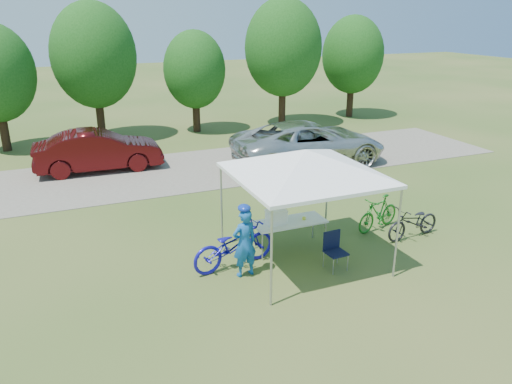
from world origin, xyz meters
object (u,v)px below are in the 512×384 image
(bike_blue, at_px, (234,245))
(sedan, at_px, (99,150))
(minivan, at_px, (309,143))
(cyclist, at_px, (245,243))
(cooler, at_px, (276,217))
(bike_dark, at_px, (414,222))
(folding_table, at_px, (289,223))
(folding_chair, at_px, (334,247))
(bike_green, at_px, (378,213))

(bike_blue, height_order, sedan, sedan)
(minivan, xyz_separation_m, sedan, (-7.56, 2.27, -0.08))
(cyclist, height_order, bike_blue, cyclist)
(cooler, height_order, bike_blue, same)
(cooler, relative_size, bike_blue, 0.23)
(sedan, bearing_deg, cyclist, -165.41)
(minivan, height_order, sedan, minivan)
(bike_dark, bearing_deg, bike_blue, -100.54)
(folding_table, relative_size, cooler, 3.72)
(cooler, bearing_deg, folding_table, 0.00)
(bike_blue, relative_size, minivan, 0.35)
(folding_table, height_order, cyclist, cyclist)
(cyclist, distance_m, bike_dark, 4.79)
(cyclist, bearing_deg, sedan, -85.65)
(folding_chair, height_order, minivan, minivan)
(folding_table, xyz_separation_m, folding_chair, (0.53, -1.25, -0.19))
(folding_table, distance_m, bike_green, 2.77)
(minivan, bearing_deg, cooler, 147.63)
(folding_chair, bearing_deg, bike_dark, 8.21)
(sedan, bearing_deg, bike_blue, -165.25)
(folding_table, distance_m, sedan, 9.30)
(folding_chair, distance_m, cyclist, 2.09)
(bike_green, distance_m, sedan, 10.57)
(bike_blue, bearing_deg, cyclist, 178.78)
(folding_chair, distance_m, bike_green, 2.63)
(bike_blue, bearing_deg, sedan, 2.14)
(bike_green, bearing_deg, folding_chair, -74.17)
(folding_chair, distance_m, bike_dark, 2.81)
(bike_dark, height_order, sedan, sedan)
(folding_table, xyz_separation_m, cooler, (-0.35, -0.00, 0.22))
(cyclist, distance_m, minivan, 8.96)
(bike_dark, relative_size, minivan, 0.28)
(folding_table, relative_size, folding_chair, 2.08)
(folding_chair, xyz_separation_m, cooler, (-0.88, 1.25, 0.41))
(folding_table, bearing_deg, bike_blue, -167.90)
(bike_dark, bearing_deg, folding_table, -108.17)
(cooler, xyz_separation_m, minivan, (4.30, 6.30, -0.08))
(cooler, distance_m, sedan, 9.17)
(cooler, height_order, cyclist, cyclist)
(bike_blue, distance_m, bike_green, 4.36)
(folding_chair, bearing_deg, bike_green, 28.29)
(folding_table, distance_m, cyclist, 1.71)
(cooler, distance_m, bike_green, 3.14)
(folding_table, bearing_deg, cyclist, -151.53)
(folding_chair, height_order, cyclist, cyclist)
(cyclist, bearing_deg, folding_table, -159.88)
(folding_chair, bearing_deg, folding_table, 109.00)
(cooler, bearing_deg, minivan, 55.71)
(folding_chair, xyz_separation_m, bike_green, (2.22, 1.40, -0.04))
(folding_table, xyz_separation_m, cyclist, (-1.50, -0.81, 0.09))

